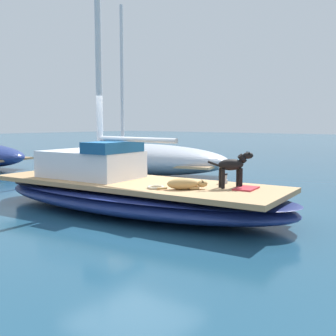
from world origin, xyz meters
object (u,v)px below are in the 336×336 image
(deck_winch, at_px, (224,179))
(moored_boat_starboard_side, at_px, (139,158))
(deck_towel, at_px, (246,188))
(dog_tan, at_px, (185,184))
(dog_black, at_px, (233,166))
(coiled_rope, at_px, (156,187))
(sailboat_main, at_px, (132,196))

(deck_winch, bearing_deg, moored_boat_starboard_side, 57.81)
(deck_towel, bearing_deg, dog_tan, 131.20)
(deck_towel, bearing_deg, moored_boat_starboard_side, 58.39)
(dog_black, bearing_deg, coiled_rope, 133.62)
(sailboat_main, bearing_deg, dog_tan, -96.47)
(deck_winch, xyz_separation_m, deck_towel, (-0.35, -0.71, -0.08))
(sailboat_main, bearing_deg, deck_towel, -76.42)
(sailboat_main, distance_m, dog_tan, 1.63)
(sailboat_main, height_order, deck_winch, deck_winch)
(dog_tan, distance_m, coiled_rope, 0.57)
(dog_tan, distance_m, deck_towel, 1.16)
(sailboat_main, bearing_deg, deck_winch, -61.28)
(coiled_rope, bearing_deg, sailboat_main, 67.65)
(dog_tan, bearing_deg, coiled_rope, 117.24)
(dog_black, xyz_separation_m, coiled_rope, (-1.03, 1.08, -0.40))
(coiled_rope, bearing_deg, deck_towel, -53.35)
(dog_black, height_order, coiled_rope, dog_black)
(sailboat_main, distance_m, moored_boat_starboard_side, 6.42)
(deck_winch, height_order, coiled_rope, deck_winch)
(dog_tan, xyz_separation_m, deck_winch, (1.12, -0.16, -0.01))
(deck_winch, distance_m, moored_boat_starboard_side, 7.14)
(coiled_rope, relative_size, deck_towel, 0.58)
(dog_tan, relative_size, deck_towel, 1.35)
(dog_black, xyz_separation_m, moored_boat_starboard_side, (4.15, 6.46, -0.50))
(coiled_rope, xyz_separation_m, deck_towel, (1.02, -1.37, -0.01))
(deck_winch, xyz_separation_m, coiled_rope, (-1.38, 0.66, -0.08))
(dog_black, xyz_separation_m, dog_tan, (-0.77, 0.58, -0.32))
(sailboat_main, distance_m, coiled_rope, 1.19)
(deck_towel, distance_m, moored_boat_starboard_side, 7.93)
(sailboat_main, height_order, deck_towel, deck_towel)
(sailboat_main, distance_m, deck_winch, 2.00)
(deck_towel, bearing_deg, deck_winch, 63.60)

